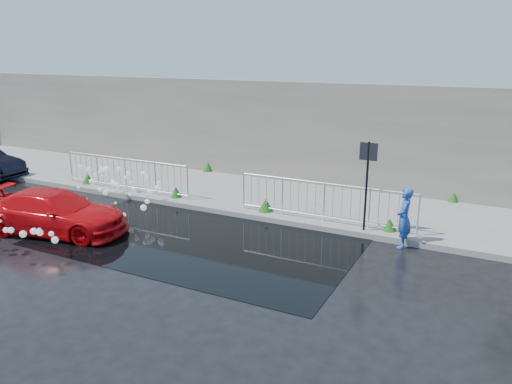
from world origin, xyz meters
TOP-DOWN VIEW (x-y plane):
  - ground at (0.00, 0.00)m, footprint 90.00×90.00m
  - pavement at (0.00, 5.00)m, footprint 30.00×4.00m
  - curb at (0.00, 3.00)m, footprint 30.00×0.25m
  - retaining_wall at (0.00, 7.20)m, footprint 30.00×0.60m
  - puddle at (0.50, 1.00)m, footprint 8.00×5.00m
  - sign_post at (4.20, 3.10)m, footprint 0.45×0.06m
  - railing_left at (-4.00, 3.35)m, footprint 5.05×0.05m
  - railing_right at (3.00, 3.35)m, footprint 5.05×0.05m
  - weeds at (-0.33, 4.50)m, footprint 12.17×3.93m
  - water_spray at (-3.18, 0.37)m, footprint 3.66×5.71m
  - red_car at (-3.18, -0.37)m, footprint 4.16×2.36m
  - person at (5.25, 2.78)m, footprint 0.43×0.59m

SIDE VIEW (x-z plane):
  - ground at x=0.00m, z-range 0.00..0.00m
  - puddle at x=0.50m, z-range 0.00..0.01m
  - pavement at x=0.00m, z-range 0.00..0.15m
  - curb at x=0.00m, z-range 0.00..0.16m
  - weeds at x=-0.33m, z-range 0.13..0.52m
  - red_car at x=-3.18m, z-range 0.00..1.14m
  - railing_left at x=-4.00m, z-range 0.19..1.29m
  - railing_right at x=3.00m, z-range 0.19..1.29m
  - person at x=5.25m, z-range 0.00..1.51m
  - water_spray at x=-3.18m, z-range 0.25..1.28m
  - sign_post at x=4.20m, z-range 0.47..2.97m
  - retaining_wall at x=0.00m, z-range 0.15..3.65m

